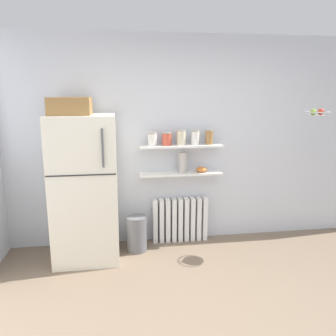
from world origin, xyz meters
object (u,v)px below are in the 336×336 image
object	(u,v)px
storage_jar_4	(209,137)
radiator	(180,220)
storage_jar_2	(181,137)
hanging_fruit_basket	(317,113)
storage_jar_0	(152,139)
vase	(183,162)
refrigerator	(85,185)
storage_jar_3	(195,137)
trash_bin	(137,234)
storage_jar_1	(167,139)
shelf_bowl	(202,169)

from	to	relation	value
storage_jar_4	radiator	bearing A→B (deg)	175.16
storage_jar_2	storage_jar_4	distance (m)	0.35
radiator	hanging_fruit_basket	bearing A→B (deg)	-15.35
radiator	hanging_fruit_basket	distance (m)	2.11
storage_jar_0	vase	distance (m)	0.48
hanging_fruit_basket	refrigerator	bearing A→B (deg)	176.77
radiator	storage_jar_0	bearing A→B (deg)	-175.16
storage_jar_3	trash_bin	bearing A→B (deg)	-166.57
refrigerator	storage_jar_4	distance (m)	1.61
storage_jar_1	storage_jar_4	xyz separation A→B (m)	(0.53, -0.00, 0.01)
storage_jar_1	trash_bin	xyz separation A→B (m)	(-0.40, -0.18, -1.13)
storage_jar_4	storage_jar_3	bearing A→B (deg)	180.00
refrigerator	storage_jar_1	bearing A→B (deg)	13.67
refrigerator	trash_bin	size ratio (longest dim) A/B	4.25
storage_jar_4	hanging_fruit_basket	distance (m)	1.28
storage_jar_4	hanging_fruit_basket	xyz separation A→B (m)	(1.18, -0.39, 0.31)
radiator	storage_jar_3	world-z (taller)	storage_jar_3
storage_jar_3	trash_bin	size ratio (longest dim) A/B	0.43
trash_bin	storage_jar_0	bearing A→B (deg)	38.97
storage_jar_1	storage_jar_2	bearing A→B (deg)	-0.00
storage_jar_0	storage_jar_2	world-z (taller)	storage_jar_2
storage_jar_0	storage_jar_3	world-z (taller)	storage_jar_3
trash_bin	hanging_fruit_basket	size ratio (longest dim) A/B	1.51
storage_jar_3	vase	size ratio (longest dim) A/B	0.71
radiator	storage_jar_0	size ratio (longest dim) A/B	4.32
refrigerator	storage_jar_4	world-z (taller)	refrigerator
storage_jar_2	hanging_fruit_basket	bearing A→B (deg)	-14.31
storage_jar_3	storage_jar_1	bearing A→B (deg)	180.00
refrigerator	storage_jar_0	xyz separation A→B (m)	(0.80, 0.24, 0.48)
storage_jar_1	trash_bin	size ratio (longest dim) A/B	0.38
storage_jar_4	vase	distance (m)	0.45
storage_jar_4	trash_bin	distance (m)	1.49
radiator	hanging_fruit_basket	world-z (taller)	hanging_fruit_basket
storage_jar_0	shelf_bowl	bearing A→B (deg)	-0.00
storage_jar_3	shelf_bowl	size ratio (longest dim) A/B	1.31
storage_jar_3	storage_jar_2	bearing A→B (deg)	180.00
vase	hanging_fruit_basket	bearing A→B (deg)	-14.54
storage_jar_0	vase	xyz separation A→B (m)	(0.38, -0.00, -0.30)
storage_jar_2	hanging_fruit_basket	size ratio (longest dim) A/B	0.66
refrigerator	storage_jar_2	xyz separation A→B (m)	(1.16, 0.24, 0.49)
trash_bin	hanging_fruit_basket	world-z (taller)	hanging_fruit_basket
vase	trash_bin	distance (m)	1.04
storage_jar_3	trash_bin	distance (m)	1.38
storage_jar_4	hanging_fruit_basket	size ratio (longest dim) A/B	0.66
storage_jar_2	storage_jar_4	bearing A→B (deg)	0.00
storage_jar_1	refrigerator	bearing A→B (deg)	-166.33
storage_jar_4	hanging_fruit_basket	world-z (taller)	hanging_fruit_basket
storage_jar_4	vase	xyz separation A→B (m)	(-0.33, 0.00, -0.31)
storage_jar_4	refrigerator	bearing A→B (deg)	-171.03
trash_bin	storage_jar_2	bearing A→B (deg)	17.34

